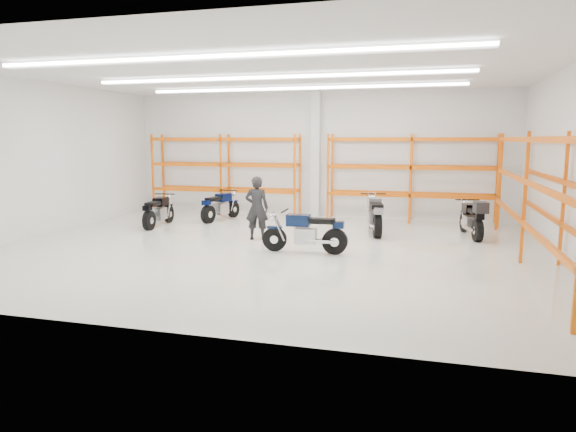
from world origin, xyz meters
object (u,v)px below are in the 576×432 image
(motorcycle_back_b, at_px, (219,207))
(motorcycle_back_c, at_px, (375,216))
(motorcycle_back_a, at_px, (158,212))
(motorcycle_back_d, at_px, (473,219))
(standing_man, at_px, (257,208))
(motorcycle_main, at_px, (308,233))
(structural_column, at_px, (316,155))

(motorcycle_back_b, bearing_deg, motorcycle_back_c, -10.79)
(motorcycle_back_a, bearing_deg, motorcycle_back_d, 3.97)
(motorcycle_back_c, relative_size, standing_man, 1.29)
(motorcycle_back_c, xyz_separation_m, motorcycle_back_d, (2.78, 0.03, 0.00))
(motorcycle_back_a, xyz_separation_m, motorcycle_back_c, (6.90, 0.64, 0.06))
(motorcycle_back_d, relative_size, standing_man, 1.22)
(motorcycle_main, bearing_deg, motorcycle_back_a, 156.05)
(motorcycle_back_c, height_order, motorcycle_back_d, motorcycle_back_c)
(motorcycle_back_a, height_order, motorcycle_back_c, motorcycle_back_c)
(motorcycle_main, distance_m, motorcycle_back_b, 5.86)
(motorcycle_main, height_order, standing_man, standing_man)
(motorcycle_back_a, xyz_separation_m, motorcycle_back_b, (1.44, 1.68, 0.00))
(motorcycle_back_b, xyz_separation_m, motorcycle_back_d, (8.24, -1.01, 0.06))
(motorcycle_back_a, relative_size, standing_man, 1.16)
(motorcycle_main, relative_size, motorcycle_back_c, 0.93)
(motorcycle_back_a, relative_size, motorcycle_back_c, 0.90)
(motorcycle_back_a, height_order, structural_column, structural_column)
(standing_man, bearing_deg, motorcycle_back_b, -59.79)
(motorcycle_back_b, relative_size, standing_man, 1.15)
(motorcycle_back_b, bearing_deg, structural_column, 32.43)
(standing_man, bearing_deg, motorcycle_back_a, -26.39)
(motorcycle_back_d, bearing_deg, motorcycle_back_c, -179.31)
(motorcycle_back_c, relative_size, structural_column, 0.52)
(motorcycle_main, bearing_deg, standing_man, 144.10)
(motorcycle_back_a, bearing_deg, motorcycle_back_b, 49.33)
(motorcycle_main, height_order, motorcycle_back_c, motorcycle_back_c)
(motorcycle_back_b, height_order, motorcycle_back_d, motorcycle_back_d)
(standing_man, bearing_deg, motorcycle_main, 135.03)
(motorcycle_back_c, bearing_deg, motorcycle_back_d, 0.69)
(standing_man, height_order, structural_column, structural_column)
(motorcycle_back_c, relative_size, motorcycle_back_d, 1.06)
(motorcycle_back_d, bearing_deg, motorcycle_back_b, 173.03)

